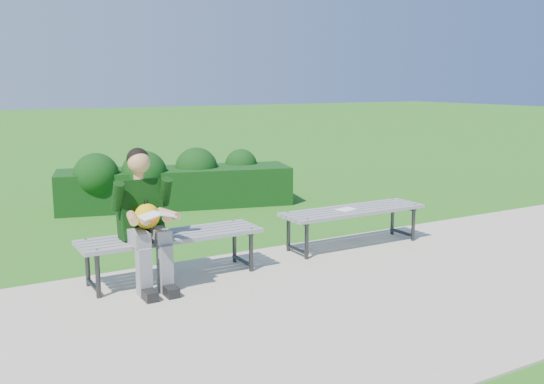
# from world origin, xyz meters

# --- Properties ---
(ground) EXTENTS (80.00, 80.00, 0.00)m
(ground) POSITION_xyz_m (0.00, 0.00, 0.00)
(ground) COLOR #24771B
(ground) RESTS_ON ground
(walkway) EXTENTS (30.00, 3.50, 0.02)m
(walkway) POSITION_xyz_m (0.00, -1.75, 0.01)
(walkway) COLOR beige
(walkway) RESTS_ON ground
(hedge) EXTENTS (3.71, 1.79, 0.91)m
(hedge) POSITION_xyz_m (0.15, 2.92, 0.40)
(hedge) COLOR #193D15
(hedge) RESTS_ON ground
(bench_left) EXTENTS (1.80, 0.50, 0.46)m
(bench_left) POSITION_xyz_m (-1.14, -0.50, 0.42)
(bench_left) COLOR slate
(bench_left) RESTS_ON walkway
(bench_right) EXTENTS (1.80, 0.50, 0.46)m
(bench_right) POSITION_xyz_m (1.15, -0.43, 0.42)
(bench_right) COLOR slate
(bench_right) RESTS_ON walkway
(seated_boy) EXTENTS (0.56, 0.76, 1.31)m
(seated_boy) POSITION_xyz_m (-1.44, -0.60, 0.71)
(seated_boy) COLOR gray
(seated_boy) RESTS_ON walkway
(paper_sheet) EXTENTS (0.25, 0.21, 0.01)m
(paper_sheet) POSITION_xyz_m (1.05, -0.43, 0.47)
(paper_sheet) COLOR white
(paper_sheet) RESTS_ON bench_right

